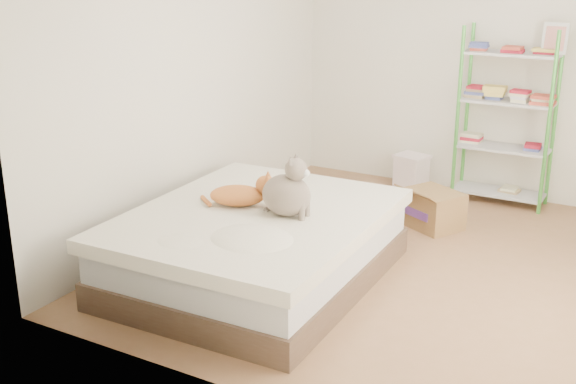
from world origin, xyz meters
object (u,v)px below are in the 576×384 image
Objects in this scene: white_bin at (411,172)px; shelf_unit at (507,112)px; orange_cat at (237,193)px; grey_cat at (286,186)px; bed at (257,246)px; cardboard_box at (433,209)px.

shelf_unit is at bearing 1.96° from white_bin.
shelf_unit is at bearing 36.85° from orange_cat.
grey_cat is 2.79m from shelf_unit.
shelf_unit is (1.15, 2.68, 0.63)m from bed.
white_bin is (0.24, 2.65, -0.08)m from bed.
shelf_unit is at bearing 65.43° from bed.
white_bin is at bearing 54.38° from orange_cat.
shelf_unit reaches higher than orange_cat.
bed is at bearing -95.24° from white_bin.
cardboard_box reaches higher than white_bin.
orange_cat is at bearing -99.63° from white_bin.
orange_cat is 1.12× the size of grey_cat.
shelf_unit reaches higher than cardboard_box.
cardboard_box is at bearing -59.97° from white_bin.
orange_cat is 1.31× the size of white_bin.
bed is 3.45× the size of cardboard_box.
grey_cat reaches higher than cardboard_box.
bed is 0.42m from orange_cat.
cardboard_box is 1.10m from white_bin.
grey_cat is (0.42, -0.00, 0.12)m from orange_cat.
grey_cat reaches higher than orange_cat.
grey_cat is 2.65m from white_bin.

